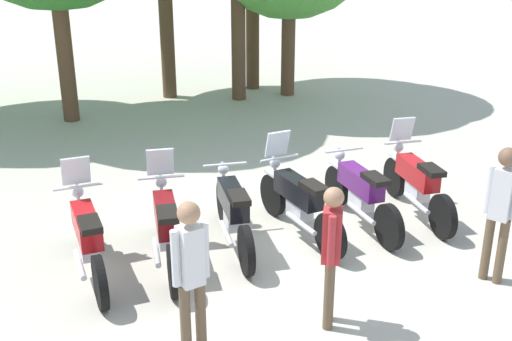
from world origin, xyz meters
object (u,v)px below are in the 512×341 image
motorcycle_2 (233,211)px  motorcycle_4 (360,193)px  motorcycle_5 (416,182)px  person_2 (331,248)px  motorcycle_0 (88,237)px  person_0 (191,268)px  person_1 (501,205)px  motorcycle_1 (166,226)px  motorcycle_3 (298,200)px

motorcycle_2 → motorcycle_4: 1.93m
motorcycle_5 → person_2: bearing=137.1°
motorcycle_0 → motorcycle_2: 1.94m
motorcycle_4 → person_0: 3.73m
person_1 → person_0: bearing=-29.8°
motorcycle_2 → person_1: person_1 is taller
motorcycle_1 → motorcycle_3: 1.92m
person_2 → motorcycle_3: bearing=-75.8°
motorcycle_0 → motorcycle_5: (4.84, -0.14, 0.00)m
motorcycle_2 → motorcycle_3: size_ratio=0.99×
motorcycle_2 → motorcycle_4: same height
motorcycle_3 → motorcycle_4: motorcycle_3 is taller
motorcycle_0 → person_2: (2.21, -2.12, 0.42)m
person_1 → person_2: person_1 is taller
motorcycle_0 → motorcycle_4: size_ratio=1.00×
motorcycle_4 → motorcycle_5: 0.97m
motorcycle_3 → person_0: 3.01m
motorcycle_1 → motorcycle_3: (1.92, 0.06, 0.00)m
motorcycle_0 → motorcycle_4: 3.87m
motorcycle_0 → motorcycle_4: motorcycle_0 is taller
motorcycle_1 → motorcycle_4: size_ratio=0.99×
motorcycle_3 → person_0: person_0 is taller
person_1 → person_2: (-2.29, -0.00, -0.08)m
motorcycle_4 → person_1: person_1 is taller
motorcycle_2 → person_1: bearing=-120.0°
motorcycle_3 → person_1: size_ratio=1.27×
motorcycle_3 → motorcycle_4: size_ratio=1.00×
person_1 → person_2: 2.29m
motorcycle_3 → person_1: 2.68m
person_0 → motorcycle_5: bearing=-74.9°
motorcycle_1 → motorcycle_5: 3.86m
motorcycle_2 → person_0: person_0 is taller
motorcycle_5 → person_1: bearing=-179.6°
motorcycle_0 → motorcycle_3: 2.90m
person_1 → motorcycle_3: bearing=-81.0°
person_1 → motorcycle_2: bearing=-68.5°
motorcycle_0 → motorcycle_5: same height
motorcycle_2 → person_2: person_2 is taller
motorcycle_0 → person_1: size_ratio=1.27×
motorcycle_1 → motorcycle_2: size_ratio=1.00×
motorcycle_3 → person_0: size_ratio=1.30×
person_1 → motorcycle_4: bearing=-101.0°
motorcycle_1 → motorcycle_5: same height
motorcycle_4 → motorcycle_2: bearing=89.3°
person_2 → person_1: bearing=-147.6°
motorcycle_5 → motorcycle_1: bearing=99.3°
motorcycle_2 → person_1: (2.57, -2.14, 0.52)m
person_0 → motorcycle_1: bearing=-17.5°
motorcycle_5 → person_1: size_ratio=1.26×
person_2 → motorcycle_2: bearing=-50.4°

